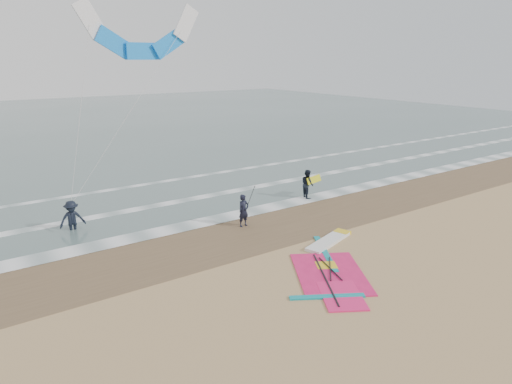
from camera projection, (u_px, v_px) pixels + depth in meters
ground at (354, 275)px, 17.06m from camera, size 120.00×120.00×0.00m
sea_water at (61, 125)px, 54.97m from camera, size 120.00×80.00×0.02m
wet_sand_band at (262, 228)px, 21.80m from camera, size 120.00×5.00×0.01m
foam_waterline at (216, 204)px, 25.30m from camera, size 120.00×9.15×0.02m
windsurf_rig at (331, 264)px, 17.91m from camera, size 6.09×5.76×0.15m
person_standing at (244, 211)px, 21.78m from camera, size 0.61×0.44×1.59m
person_walking at (307, 184)px, 26.22m from camera, size 0.82×0.95×1.67m
person_wading at (71, 212)px, 21.19m from camera, size 1.17×0.67×1.81m
held_pole at (249, 202)px, 21.84m from camera, size 0.17×0.86×1.82m
carried_kiteboard at (314, 180)px, 26.30m from camera, size 1.30×0.51×0.39m
surf_kite at (142, 36)px, 23.13m from camera, size 8.12×2.22×9.36m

